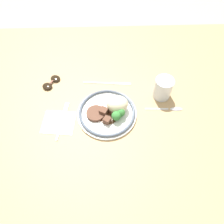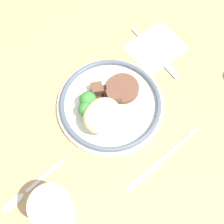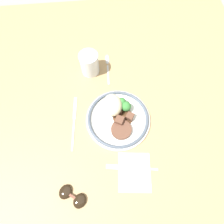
% 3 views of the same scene
% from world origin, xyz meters
% --- Properties ---
extents(ground_plane, '(8.00, 8.00, 0.00)m').
position_xyz_m(ground_plane, '(0.00, 0.00, 0.00)').
color(ground_plane, tan).
extents(dining_table, '(1.50, 1.25, 0.04)m').
position_xyz_m(dining_table, '(0.00, 0.00, 0.02)').
color(dining_table, tan).
rests_on(dining_table, ground).
extents(napkin, '(0.14, 0.13, 0.00)m').
position_xyz_m(napkin, '(-0.17, -0.02, 0.05)').
color(napkin, white).
rests_on(napkin, dining_table).
extents(plate, '(0.25, 0.25, 0.08)m').
position_xyz_m(plate, '(0.04, 0.02, 0.07)').
color(plate, white).
rests_on(plate, dining_table).
extents(juice_glass, '(0.08, 0.08, 0.10)m').
position_xyz_m(juice_glass, '(0.28, 0.11, 0.09)').
color(juice_glass, orange).
rests_on(juice_glass, dining_table).
extents(fork, '(0.04, 0.18, 0.00)m').
position_xyz_m(fork, '(-0.15, 0.01, 0.05)').
color(fork, silver).
rests_on(fork, napkin).
extents(knife, '(0.22, 0.03, 0.00)m').
position_xyz_m(knife, '(0.05, 0.19, 0.05)').
color(knife, silver).
rests_on(knife, dining_table).
extents(spoon, '(0.16, 0.02, 0.01)m').
position_xyz_m(spoon, '(0.31, 0.04, 0.05)').
color(spoon, silver).
rests_on(spoon, dining_table).
extents(sunglasses, '(0.09, 0.11, 0.01)m').
position_xyz_m(sunglasses, '(-0.22, 0.20, 0.05)').
color(sunglasses, black).
rests_on(sunglasses, dining_table).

